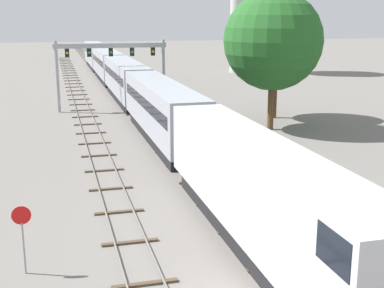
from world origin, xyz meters
name	(u,v)px	position (x,y,z in m)	size (l,w,h in m)	color
track_main	(114,87)	(2.00, 60.00, 0.07)	(2.60, 200.00, 0.16)	slate
track_near	(84,113)	(-3.50, 40.00, 0.07)	(2.60, 160.00, 0.16)	slate
passenger_train	(125,79)	(2.00, 47.76, 2.61)	(3.04, 108.09, 4.80)	silver
signal_gantry	(111,59)	(-0.25, 41.70, 5.60)	(12.10, 0.49, 7.59)	#999BA0
stop_sign	(22,230)	(-8.00, 4.17, 1.87)	(0.76, 0.08, 2.88)	gray
trackside_tree_left	(276,42)	(15.07, 32.94, 7.55)	(6.92, 6.92, 11.04)	brown
trackside_tree_mid	(273,41)	(12.49, 27.68, 7.97)	(8.76, 8.76, 12.37)	brown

